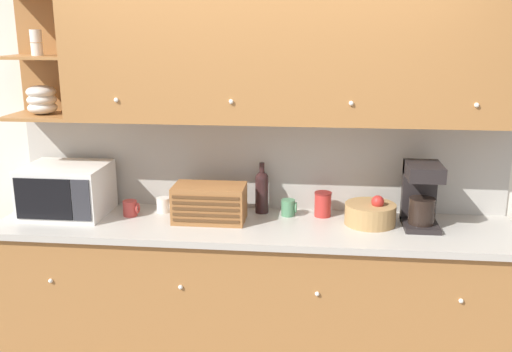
{
  "coord_description": "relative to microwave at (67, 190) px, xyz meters",
  "views": [
    {
      "loc": [
        0.36,
        -3.55,
        2.08
      ],
      "look_at": [
        0.0,
        -0.22,
        1.19
      ],
      "focal_mm": 40.0,
      "sensor_mm": 36.0,
      "label": 1
    }
  ],
  "objects": [
    {
      "name": "wine_bottle",
      "position": [
        1.22,
        0.16,
        -0.01
      ],
      "size": [
        0.08,
        0.08,
        0.33
      ],
      "color": "black",
      "rests_on": "counter_unit"
    },
    {
      "name": "upper_cabinets",
      "position": [
        1.36,
        0.08,
        0.83
      ],
      "size": [
        3.1,
        0.38,
        0.77
      ],
      "color": "#A36B38",
      "rests_on": "backsplash_panel"
    },
    {
      "name": "mug",
      "position": [
        0.4,
        0.01,
        -0.11
      ],
      "size": [
        0.1,
        0.09,
        0.1
      ],
      "color": "#B73D38",
      "rests_on": "counter_unit"
    },
    {
      "name": "wall_back",
      "position": [
        1.19,
        0.3,
        0.22
      ],
      "size": [
        5.5,
        0.06,
        2.6
      ],
      "color": "silver",
      "rests_on": "ground_plane"
    },
    {
      "name": "mug_blue_second",
      "position": [
        0.59,
        0.11,
        -0.11
      ],
      "size": [
        0.1,
        0.09,
        0.09
      ],
      "color": "silver",
      "rests_on": "counter_unit"
    },
    {
      "name": "counter_unit",
      "position": [
        1.19,
        -0.05,
        -0.62
      ],
      "size": [
        3.12,
        0.66,
        0.92
      ],
      "color": "#A36B38",
      "rests_on": "ground_plane"
    },
    {
      "name": "storage_canister",
      "position": [
        1.6,
        0.13,
        -0.08
      ],
      "size": [
        0.11,
        0.11,
        0.16
      ],
      "color": "#B22D28",
      "rests_on": "counter_unit"
    },
    {
      "name": "bread_box",
      "position": [
        0.92,
        -0.03,
        -0.05
      ],
      "size": [
        0.43,
        0.25,
        0.22
      ],
      "color": "#996033",
      "rests_on": "counter_unit"
    },
    {
      "name": "fruit_basket",
      "position": [
        1.89,
        0.01,
        -0.09
      ],
      "size": [
        0.3,
        0.3,
        0.19
      ],
      "color": "#A87F4C",
      "rests_on": "counter_unit"
    },
    {
      "name": "backsplash_panel",
      "position": [
        1.19,
        0.26,
        0.14
      ],
      "size": [
        3.1,
        0.01,
        0.6
      ],
      "color": "#B7B2A8",
      "rests_on": "counter_unit"
    },
    {
      "name": "microwave",
      "position": [
        0.0,
        0.0,
        0.0
      ],
      "size": [
        0.5,
        0.42,
        0.32
      ],
      "color": "silver",
      "rests_on": "counter_unit"
    },
    {
      "name": "mug_patterned_third",
      "position": [
        1.39,
        0.12,
        -0.11
      ],
      "size": [
        0.1,
        0.09,
        0.1
      ],
      "color": "#4C845B",
      "rests_on": "counter_unit"
    },
    {
      "name": "coffee_maker",
      "position": [
        2.18,
        0.02,
        0.04
      ],
      "size": [
        0.2,
        0.28,
        0.38
      ],
      "color": "black",
      "rests_on": "counter_unit"
    },
    {
      "name": "ground_plane",
      "position": [
        1.19,
        0.27,
        -1.08
      ],
      "size": [
        24.0,
        24.0,
        0.0
      ],
      "primitive_type": "plane",
      "color": "slate"
    }
  ]
}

